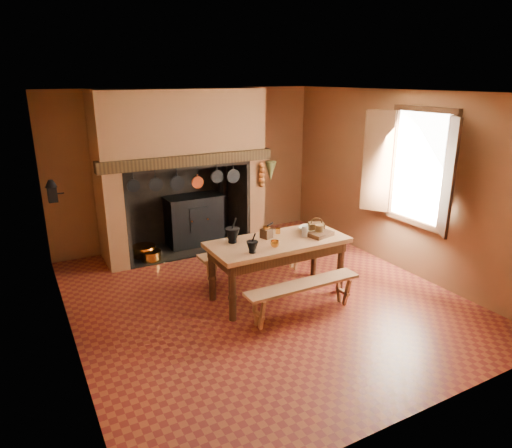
{
  "coord_description": "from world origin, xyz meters",
  "views": [
    {
      "loc": [
        -2.86,
        -5.1,
        2.98
      ],
      "look_at": [
        0.07,
        0.3,
        0.99
      ],
      "focal_mm": 32.0,
      "sensor_mm": 36.0,
      "label": 1
    }
  ],
  "objects_px": {
    "coffee_grinder": "(267,232)",
    "wicker_basket": "(316,227)",
    "work_table": "(278,249)",
    "bench_front": "(303,291)",
    "iron_range": "(195,220)",
    "mixing_bowl": "(309,229)"
  },
  "relations": [
    {
      "from": "work_table",
      "to": "wicker_basket",
      "type": "relative_size",
      "value": 7.34
    },
    {
      "from": "bench_front",
      "to": "coffee_grinder",
      "type": "bearing_deg",
      "value": 96.58
    },
    {
      "from": "coffee_grinder",
      "to": "mixing_bowl",
      "type": "distance_m",
      "value": 0.68
    },
    {
      "from": "bench_front",
      "to": "work_table",
      "type": "bearing_deg",
      "value": 90.0
    },
    {
      "from": "work_table",
      "to": "bench_front",
      "type": "height_order",
      "value": "work_table"
    },
    {
      "from": "iron_range",
      "to": "coffee_grinder",
      "type": "height_order",
      "value": "iron_range"
    },
    {
      "from": "iron_range",
      "to": "coffee_grinder",
      "type": "relative_size",
      "value": 7.66
    },
    {
      "from": "iron_range",
      "to": "work_table",
      "type": "xyz_separation_m",
      "value": [
        0.26,
        -2.51,
        0.22
      ]
    },
    {
      "from": "coffee_grinder",
      "to": "wicker_basket",
      "type": "bearing_deg",
      "value": -25.92
    },
    {
      "from": "wicker_basket",
      "to": "coffee_grinder",
      "type": "bearing_deg",
      "value": -162.26
    },
    {
      "from": "iron_range",
      "to": "mixing_bowl",
      "type": "distance_m",
      "value": 2.6
    },
    {
      "from": "bench_front",
      "to": "coffee_grinder",
      "type": "xyz_separation_m",
      "value": [
        -0.09,
        0.8,
        0.58
      ]
    },
    {
      "from": "work_table",
      "to": "coffee_grinder",
      "type": "bearing_deg",
      "value": 120.25
    },
    {
      "from": "coffee_grinder",
      "to": "mixing_bowl",
      "type": "height_order",
      "value": "coffee_grinder"
    },
    {
      "from": "work_table",
      "to": "mixing_bowl",
      "type": "xyz_separation_m",
      "value": [
        0.59,
        0.09,
        0.17
      ]
    },
    {
      "from": "iron_range",
      "to": "work_table",
      "type": "relative_size",
      "value": 0.83
    },
    {
      "from": "coffee_grinder",
      "to": "mixing_bowl",
      "type": "bearing_deg",
      "value": -24.79
    },
    {
      "from": "iron_range",
      "to": "mixing_bowl",
      "type": "relative_size",
      "value": 5.44
    },
    {
      "from": "iron_range",
      "to": "mixing_bowl",
      "type": "xyz_separation_m",
      "value": [
        0.85,
        -2.42,
        0.39
      ]
    },
    {
      "from": "wicker_basket",
      "to": "iron_range",
      "type": "bearing_deg",
      "value": 135.82
    },
    {
      "from": "bench_front",
      "to": "mixing_bowl",
      "type": "relative_size",
      "value": 5.49
    },
    {
      "from": "iron_range",
      "to": "bench_front",
      "type": "height_order",
      "value": "iron_range"
    }
  ]
}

